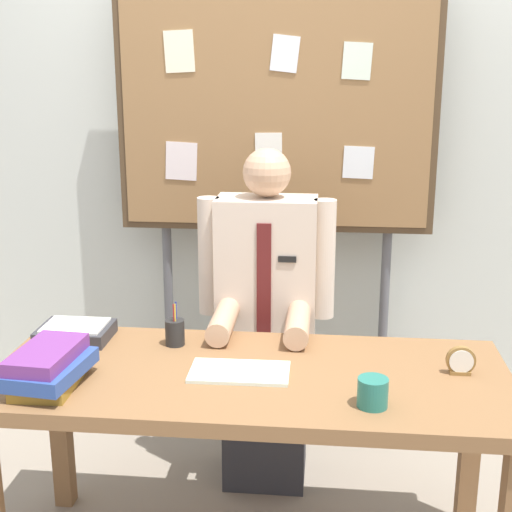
{
  "coord_description": "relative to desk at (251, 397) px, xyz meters",
  "views": [
    {
      "loc": [
        0.24,
        -2.13,
        1.73
      ],
      "look_at": [
        0.0,
        0.18,
        1.1
      ],
      "focal_mm": 49.27,
      "sensor_mm": 36.0,
      "label": 1
    }
  ],
  "objects": [
    {
      "name": "open_notebook",
      "position": [
        -0.03,
        -0.02,
        0.1
      ],
      "size": [
        0.33,
        0.19,
        0.01
      ],
      "primitive_type": "cube",
      "rotation": [
        0.0,
        0.0,
        0.02
      ],
      "color": "silver",
      "rests_on": "desk"
    },
    {
      "name": "bulletin_board",
      "position": [
        -0.0,
        1.0,
        0.87
      ],
      "size": [
        1.42,
        0.09,
        2.1
      ],
      "color": "#4C3823",
      "rests_on": "ground_plane"
    },
    {
      "name": "paper_tray",
      "position": [
        -0.68,
        0.22,
        0.12
      ],
      "size": [
        0.26,
        0.2,
        0.06
      ],
      "color": "#333338",
      "rests_on": "desk"
    },
    {
      "name": "pen_holder",
      "position": [
        -0.3,
        0.2,
        0.14
      ],
      "size": [
        0.07,
        0.07,
        0.16
      ],
      "color": "#262626",
      "rests_on": "desk"
    },
    {
      "name": "desk_clock",
      "position": [
        0.69,
        0.05,
        0.14
      ],
      "size": [
        0.1,
        0.04,
        0.1
      ],
      "color": "olive",
      "rests_on": "desk"
    },
    {
      "name": "person",
      "position": [
        0.0,
        0.57,
        0.0
      ],
      "size": [
        0.55,
        0.56,
        1.43
      ],
      "color": "#2D2D33",
      "rests_on": "ground_plane"
    },
    {
      "name": "book_stack",
      "position": [
        -0.62,
        -0.17,
        0.16
      ],
      "size": [
        0.22,
        0.32,
        0.13
      ],
      "color": "olive",
      "rests_on": "desk"
    },
    {
      "name": "desk",
      "position": [
        0.0,
        0.0,
        0.0
      ],
      "size": [
        1.71,
        0.72,
        0.75
      ],
      "color": "brown",
      "rests_on": "ground_plane"
    },
    {
      "name": "back_wall",
      "position": [
        0.0,
        1.21,
        0.69
      ],
      "size": [
        6.4,
        0.08,
        2.7
      ],
      "primitive_type": "cube",
      "color": "silver",
      "rests_on": "ground_plane"
    },
    {
      "name": "coffee_mug",
      "position": [
        0.39,
        -0.21,
        0.14
      ],
      "size": [
        0.09,
        0.09,
        0.09
      ],
      "primitive_type": "cylinder",
      "color": "#267266",
      "rests_on": "desk"
    }
  ]
}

